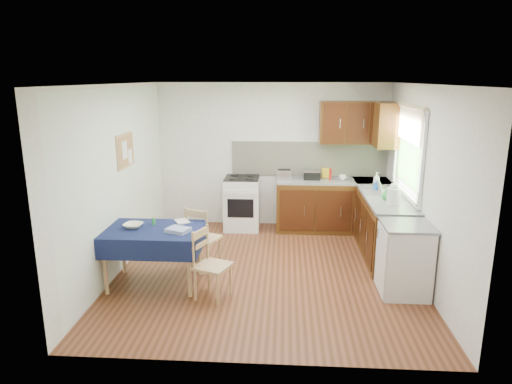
# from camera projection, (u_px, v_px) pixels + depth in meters

# --- Properties ---
(floor) EXTENTS (4.20, 4.20, 0.00)m
(floor) POSITION_uv_depth(u_px,v_px,m) (266.00, 271.00, 6.27)
(floor) COLOR #4C2814
(floor) RESTS_ON ground
(ceiling) EXTENTS (4.00, 4.20, 0.02)m
(ceiling) POSITION_uv_depth(u_px,v_px,m) (267.00, 84.00, 5.65)
(ceiling) COLOR white
(ceiling) RESTS_ON wall_back
(wall_back) EXTENTS (4.00, 0.02, 2.50)m
(wall_back) POSITION_uv_depth(u_px,v_px,m) (272.00, 155.00, 7.99)
(wall_back) COLOR silver
(wall_back) RESTS_ON ground
(wall_front) EXTENTS (4.00, 0.02, 2.50)m
(wall_front) POSITION_uv_depth(u_px,v_px,m) (257.00, 236.00, 3.93)
(wall_front) COLOR silver
(wall_front) RESTS_ON ground
(wall_left) EXTENTS (0.02, 4.20, 2.50)m
(wall_left) POSITION_uv_depth(u_px,v_px,m) (117.00, 180.00, 6.08)
(wall_left) COLOR white
(wall_left) RESTS_ON ground
(wall_right) EXTENTS (0.02, 4.20, 2.50)m
(wall_right) POSITION_uv_depth(u_px,v_px,m) (423.00, 184.00, 5.83)
(wall_right) COLOR silver
(wall_right) RESTS_ON ground
(base_cabinets) EXTENTS (1.90, 2.30, 0.86)m
(base_cabinets) POSITION_uv_depth(u_px,v_px,m) (354.00, 216.00, 7.29)
(base_cabinets) COLOR #381E09
(base_cabinets) RESTS_ON ground
(worktop_back) EXTENTS (1.90, 0.60, 0.04)m
(worktop_back) POSITION_uv_depth(u_px,v_px,m) (333.00, 181.00, 7.73)
(worktop_back) COLOR slate
(worktop_back) RESTS_ON base_cabinets
(worktop_right) EXTENTS (0.60, 1.70, 0.04)m
(worktop_right) POSITION_uv_depth(u_px,v_px,m) (386.00, 199.00, 6.57)
(worktop_right) COLOR slate
(worktop_right) RESTS_ON base_cabinets
(worktop_corner) EXTENTS (0.60, 0.60, 0.04)m
(worktop_corner) POSITION_uv_depth(u_px,v_px,m) (372.00, 181.00, 7.69)
(worktop_corner) COLOR slate
(worktop_corner) RESTS_ON base_cabinets
(splashback) EXTENTS (2.70, 0.02, 0.60)m
(splashback) POSITION_uv_depth(u_px,v_px,m) (309.00, 159.00, 7.95)
(splashback) COLOR beige
(splashback) RESTS_ON wall_back
(upper_cabinets) EXTENTS (1.20, 0.85, 0.70)m
(upper_cabinets) POSITION_uv_depth(u_px,v_px,m) (365.00, 123.00, 7.46)
(upper_cabinets) COLOR #381E09
(upper_cabinets) RESTS_ON wall_back
(stove) EXTENTS (0.60, 0.61, 0.92)m
(stove) POSITION_uv_depth(u_px,v_px,m) (242.00, 203.00, 7.92)
(stove) COLOR white
(stove) RESTS_ON ground
(window) EXTENTS (0.04, 1.48, 1.26)m
(window) POSITION_uv_depth(u_px,v_px,m) (409.00, 145.00, 6.42)
(window) COLOR #335B25
(window) RESTS_ON wall_right
(fridge) EXTENTS (0.58, 0.60, 0.89)m
(fridge) POSITION_uv_depth(u_px,v_px,m) (405.00, 259.00, 5.52)
(fridge) COLOR white
(fridge) RESTS_ON ground
(corkboard) EXTENTS (0.04, 0.62, 0.47)m
(corkboard) POSITION_uv_depth(u_px,v_px,m) (125.00, 151.00, 6.29)
(corkboard) COLOR tan
(corkboard) RESTS_ON wall_left
(dining_table) EXTENTS (1.23, 0.83, 0.74)m
(dining_table) POSITION_uv_depth(u_px,v_px,m) (153.00, 237.00, 5.71)
(dining_table) COLOR #0D1837
(dining_table) RESTS_ON ground
(chair_far) EXTENTS (0.52, 0.52, 0.90)m
(chair_far) POSITION_uv_depth(u_px,v_px,m) (202.00, 236.00, 6.23)
(chair_far) COLOR tan
(chair_far) RESTS_ON ground
(chair_near) EXTENTS (0.49, 0.49, 0.86)m
(chair_near) POSITION_uv_depth(u_px,v_px,m) (210.00, 262.00, 5.41)
(chair_near) COLOR tan
(chair_near) RESTS_ON ground
(toaster) EXTENTS (0.24, 0.15, 0.19)m
(toaster) POSITION_uv_depth(u_px,v_px,m) (284.00, 175.00, 7.69)
(toaster) COLOR #B2B2B7
(toaster) RESTS_ON worktop_back
(sandwich_press) EXTENTS (0.28, 0.24, 0.16)m
(sandwich_press) POSITION_uv_depth(u_px,v_px,m) (312.00, 175.00, 7.73)
(sandwich_press) COLOR black
(sandwich_press) RESTS_ON worktop_back
(sauce_bottle) EXTENTS (0.04, 0.04, 0.20)m
(sauce_bottle) POSITION_uv_depth(u_px,v_px,m) (330.00, 174.00, 7.65)
(sauce_bottle) COLOR red
(sauce_bottle) RESTS_ON worktop_back
(yellow_packet) EXTENTS (0.13, 0.10, 0.16)m
(yellow_packet) POSITION_uv_depth(u_px,v_px,m) (325.00, 173.00, 7.87)
(yellow_packet) COLOR gold
(yellow_packet) RESTS_ON worktop_back
(dish_rack) EXTENTS (0.42, 0.32, 0.20)m
(dish_rack) POSITION_uv_depth(u_px,v_px,m) (379.00, 191.00, 6.82)
(dish_rack) COLOR gray
(dish_rack) RESTS_ON worktop_right
(kettle) EXTENTS (0.18, 0.18, 0.30)m
(kettle) POSITION_uv_depth(u_px,v_px,m) (394.00, 195.00, 6.18)
(kettle) COLOR white
(kettle) RESTS_ON worktop_right
(cup) EXTENTS (0.13, 0.13, 0.09)m
(cup) POSITION_uv_depth(u_px,v_px,m) (343.00, 177.00, 7.66)
(cup) COLOR white
(cup) RESTS_ON worktop_back
(soap_bottle_a) EXTENTS (0.15, 0.15, 0.27)m
(soap_bottle_a) POSITION_uv_depth(u_px,v_px,m) (376.00, 181.00, 6.99)
(soap_bottle_a) COLOR white
(soap_bottle_a) RESTS_ON worktop_right
(soap_bottle_b) EXTENTS (0.12, 0.12, 0.18)m
(soap_bottle_b) POSITION_uv_depth(u_px,v_px,m) (377.00, 185.00, 6.93)
(soap_bottle_b) COLOR blue
(soap_bottle_b) RESTS_ON worktop_right
(soap_bottle_c) EXTENTS (0.16, 0.16, 0.15)m
(soap_bottle_c) POSITION_uv_depth(u_px,v_px,m) (386.00, 195.00, 6.41)
(soap_bottle_c) COLOR green
(soap_bottle_c) RESTS_ON worktop_right
(plate_bowl) EXTENTS (0.26, 0.26, 0.06)m
(plate_bowl) POSITION_uv_depth(u_px,v_px,m) (133.00, 226.00, 5.73)
(plate_bowl) COLOR #F8F3CB
(plate_bowl) RESTS_ON dining_table
(book) EXTENTS (0.25, 0.27, 0.02)m
(book) POSITION_uv_depth(u_px,v_px,m) (176.00, 222.00, 5.92)
(book) COLOR white
(book) RESTS_ON dining_table
(spice_jar) EXTENTS (0.04, 0.04, 0.09)m
(spice_jar) POSITION_uv_depth(u_px,v_px,m) (154.00, 221.00, 5.84)
(spice_jar) COLOR green
(spice_jar) RESTS_ON dining_table
(tea_towel) EXTENTS (0.33, 0.30, 0.05)m
(tea_towel) POSITION_uv_depth(u_px,v_px,m) (178.00, 230.00, 5.57)
(tea_towel) COLOR navy
(tea_towel) RESTS_ON dining_table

